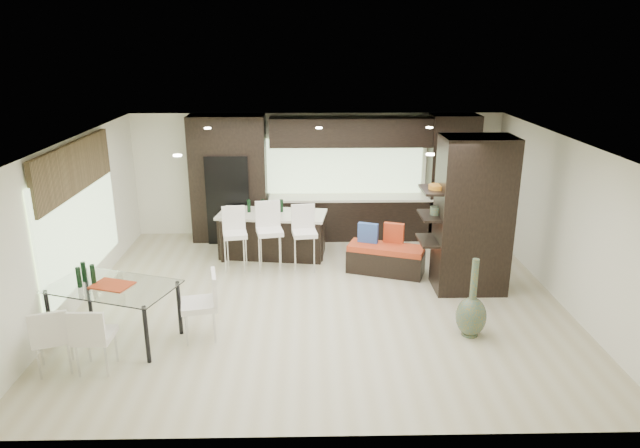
{
  "coord_description": "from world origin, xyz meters",
  "views": [
    {
      "loc": [
        -0.2,
        -8.79,
        4.21
      ],
      "look_at": [
        0.0,
        0.6,
        1.15
      ],
      "focal_mm": 32.0,
      "sensor_mm": 36.0,
      "label": 1
    }
  ],
  "objects_px": {
    "kitchen_island": "(273,234)",
    "stool_left": "(236,246)",
    "stool_right": "(305,245)",
    "chair_near": "(96,340)",
    "bench": "(386,259)",
    "dining_table": "(115,312)",
    "chair_far": "(53,341)",
    "stool_mid": "(270,244)",
    "floor_vase": "(473,298)",
    "chair_end": "(199,309)"
  },
  "relations": [
    {
      "from": "chair_far",
      "to": "chair_end",
      "type": "relative_size",
      "value": 0.92
    },
    {
      "from": "bench",
      "to": "chair_far",
      "type": "xyz_separation_m",
      "value": [
        -4.81,
        -3.21,
        0.16
      ]
    },
    {
      "from": "bench",
      "to": "floor_vase",
      "type": "distance_m",
      "value": 2.6
    },
    {
      "from": "chair_near",
      "to": "chair_far",
      "type": "bearing_deg",
      "value": -178.95
    },
    {
      "from": "chair_far",
      "to": "chair_end",
      "type": "distance_m",
      "value": 1.95
    },
    {
      "from": "chair_near",
      "to": "stool_right",
      "type": "bearing_deg",
      "value": 52.47
    },
    {
      "from": "chair_far",
      "to": "chair_end",
      "type": "height_order",
      "value": "chair_end"
    },
    {
      "from": "stool_mid",
      "to": "floor_vase",
      "type": "distance_m",
      "value": 4.05
    },
    {
      "from": "kitchen_island",
      "to": "dining_table",
      "type": "bearing_deg",
      "value": -113.79
    },
    {
      "from": "stool_mid",
      "to": "chair_near",
      "type": "height_order",
      "value": "stool_mid"
    },
    {
      "from": "bench",
      "to": "chair_end",
      "type": "bearing_deg",
      "value": -122.05
    },
    {
      "from": "stool_left",
      "to": "chair_far",
      "type": "relative_size",
      "value": 1.13
    },
    {
      "from": "stool_right",
      "to": "chair_near",
      "type": "height_order",
      "value": "stool_right"
    },
    {
      "from": "stool_mid",
      "to": "dining_table",
      "type": "xyz_separation_m",
      "value": [
        -2.09,
        -2.59,
        -0.1
      ]
    },
    {
      "from": "chair_near",
      "to": "chair_far",
      "type": "relative_size",
      "value": 1.01
    },
    {
      "from": "kitchen_island",
      "to": "bench",
      "type": "bearing_deg",
      "value": -16.24
    },
    {
      "from": "stool_left",
      "to": "dining_table",
      "type": "relative_size",
      "value": 0.55
    },
    {
      "from": "kitchen_island",
      "to": "chair_near",
      "type": "height_order",
      "value": "kitchen_island"
    },
    {
      "from": "kitchen_island",
      "to": "dining_table",
      "type": "height_order",
      "value": "kitchen_island"
    },
    {
      "from": "stool_right",
      "to": "chair_far",
      "type": "relative_size",
      "value": 1.16
    },
    {
      "from": "stool_left",
      "to": "stool_right",
      "type": "distance_m",
      "value": 1.31
    },
    {
      "from": "stool_left",
      "to": "stool_right",
      "type": "height_order",
      "value": "stool_right"
    },
    {
      "from": "floor_vase",
      "to": "bench",
      "type": "bearing_deg",
      "value": 111.53
    },
    {
      "from": "kitchen_island",
      "to": "stool_mid",
      "type": "height_order",
      "value": "stool_mid"
    },
    {
      "from": "stool_mid",
      "to": "chair_end",
      "type": "bearing_deg",
      "value": -119.79
    },
    {
      "from": "stool_mid",
      "to": "chair_near",
      "type": "distance_m",
      "value": 3.99
    },
    {
      "from": "stool_right",
      "to": "chair_near",
      "type": "relative_size",
      "value": 1.15
    },
    {
      "from": "stool_right",
      "to": "stool_mid",
      "type": "bearing_deg",
      "value": 173.38
    },
    {
      "from": "stool_right",
      "to": "dining_table",
      "type": "xyz_separation_m",
      "value": [
        -2.74,
        -2.6,
        -0.08
      ]
    },
    {
      "from": "stool_mid",
      "to": "dining_table",
      "type": "bearing_deg",
      "value": -140.13
    },
    {
      "from": "kitchen_island",
      "to": "stool_mid",
      "type": "relative_size",
      "value": 2.01
    },
    {
      "from": "chair_far",
      "to": "chair_end",
      "type": "bearing_deg",
      "value": 5.53
    },
    {
      "from": "kitchen_island",
      "to": "floor_vase",
      "type": "distance_m",
      "value": 4.6
    },
    {
      "from": "chair_end",
      "to": "floor_vase",
      "type": "bearing_deg",
      "value": -101.48
    },
    {
      "from": "bench",
      "to": "dining_table",
      "type": "relative_size",
      "value": 0.8
    },
    {
      "from": "kitchen_island",
      "to": "chair_end",
      "type": "relative_size",
      "value": 2.27
    },
    {
      "from": "stool_right",
      "to": "bench",
      "type": "distance_m",
      "value": 1.55
    },
    {
      "from": "floor_vase",
      "to": "dining_table",
      "type": "distance_m",
      "value": 5.21
    },
    {
      "from": "stool_left",
      "to": "stool_right",
      "type": "bearing_deg",
      "value": -11.34
    },
    {
      "from": "floor_vase",
      "to": "chair_near",
      "type": "bearing_deg",
      "value": -171.12
    },
    {
      "from": "stool_left",
      "to": "floor_vase",
      "type": "xyz_separation_m",
      "value": [
        3.77,
        -2.6,
        0.12
      ]
    },
    {
      "from": "kitchen_island",
      "to": "stool_right",
      "type": "xyz_separation_m",
      "value": [
        0.65,
        -0.78,
        0.06
      ]
    },
    {
      "from": "chair_end",
      "to": "stool_left",
      "type": "bearing_deg",
      "value": -16.2
    },
    {
      "from": "chair_near",
      "to": "floor_vase",
      "type": "bearing_deg",
      "value": 10.12
    },
    {
      "from": "bench",
      "to": "floor_vase",
      "type": "bearing_deg",
      "value": -48.81
    },
    {
      "from": "floor_vase",
      "to": "dining_table",
      "type": "xyz_separation_m",
      "value": [
        -5.21,
        0.0,
        -0.18
      ]
    },
    {
      "from": "kitchen_island",
      "to": "stool_left",
      "type": "xyz_separation_m",
      "value": [
        -0.65,
        -0.77,
        0.05
      ]
    },
    {
      "from": "stool_left",
      "to": "stool_mid",
      "type": "xyz_separation_m",
      "value": [
        0.65,
        -0.02,
        0.04
      ]
    },
    {
      "from": "kitchen_island",
      "to": "stool_right",
      "type": "distance_m",
      "value": 1.02
    },
    {
      "from": "floor_vase",
      "to": "chair_far",
      "type": "relative_size",
      "value": 1.4
    }
  ]
}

